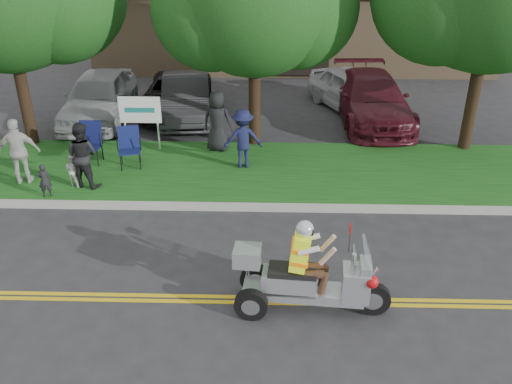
{
  "coord_description": "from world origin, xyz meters",
  "views": [
    {
      "loc": [
        1.0,
        -8.71,
        6.6
      ],
      "look_at": [
        0.69,
        2.0,
        1.03
      ],
      "focal_mm": 38.0,
      "sensor_mm": 36.0,
      "label": 1
    }
  ],
  "objects_px": {
    "trike_scooter": "(304,279)",
    "parked_car_far_right": "(353,91)",
    "spectator_adult_right": "(19,151)",
    "lawn_chair_a": "(90,140)",
    "parked_car_far_left": "(99,97)",
    "spectator_adult_mid": "(82,155)",
    "parked_car_left": "(186,97)",
    "lawn_chair_b": "(129,144)",
    "parked_car_mid": "(175,94)",
    "parked_car_right": "(371,99)"
  },
  "relations": [
    {
      "from": "lawn_chair_a",
      "to": "parked_car_mid",
      "type": "height_order",
      "value": "parked_car_mid"
    },
    {
      "from": "spectator_adult_mid",
      "to": "parked_car_left",
      "type": "relative_size",
      "value": 0.38
    },
    {
      "from": "parked_car_left",
      "to": "spectator_adult_mid",
      "type": "bearing_deg",
      "value": -114.86
    },
    {
      "from": "trike_scooter",
      "to": "parked_car_far_right",
      "type": "height_order",
      "value": "trike_scooter"
    },
    {
      "from": "parked_car_right",
      "to": "trike_scooter",
      "type": "bearing_deg",
      "value": -107.96
    },
    {
      "from": "lawn_chair_b",
      "to": "lawn_chair_a",
      "type": "bearing_deg",
      "value": 156.44
    },
    {
      "from": "lawn_chair_a",
      "to": "lawn_chair_b",
      "type": "xyz_separation_m",
      "value": [
        1.19,
        -0.24,
        -0.03
      ]
    },
    {
      "from": "trike_scooter",
      "to": "spectator_adult_mid",
      "type": "distance_m",
      "value": 7.3
    },
    {
      "from": "lawn_chair_b",
      "to": "parked_car_mid",
      "type": "bearing_deg",
      "value": 72.31
    },
    {
      "from": "lawn_chair_a",
      "to": "spectator_adult_mid",
      "type": "relative_size",
      "value": 0.68
    },
    {
      "from": "parked_car_mid",
      "to": "lawn_chair_a",
      "type": "bearing_deg",
      "value": -109.32
    },
    {
      "from": "parked_car_far_left",
      "to": "parked_car_right",
      "type": "relative_size",
      "value": 0.9
    },
    {
      "from": "lawn_chair_a",
      "to": "spectator_adult_mid",
      "type": "height_order",
      "value": "spectator_adult_mid"
    },
    {
      "from": "trike_scooter",
      "to": "parked_car_far_right",
      "type": "xyz_separation_m",
      "value": [
        2.35,
        11.41,
        0.1
      ]
    },
    {
      "from": "trike_scooter",
      "to": "spectator_adult_right",
      "type": "bearing_deg",
      "value": 150.96
    },
    {
      "from": "spectator_adult_right",
      "to": "parked_car_right",
      "type": "bearing_deg",
      "value": -162.24
    },
    {
      "from": "parked_car_left",
      "to": "parked_car_far_left",
      "type": "bearing_deg",
      "value": 179.91
    },
    {
      "from": "lawn_chair_b",
      "to": "parked_car_far_left",
      "type": "distance_m",
      "value": 4.49
    },
    {
      "from": "lawn_chair_a",
      "to": "spectator_adult_right",
      "type": "bearing_deg",
      "value": -134.3
    },
    {
      "from": "trike_scooter",
      "to": "spectator_adult_mid",
      "type": "height_order",
      "value": "trike_scooter"
    },
    {
      "from": "trike_scooter",
      "to": "lawn_chair_a",
      "type": "bearing_deg",
      "value": 137.65
    },
    {
      "from": "spectator_adult_mid",
      "to": "spectator_adult_right",
      "type": "distance_m",
      "value": 1.72
    },
    {
      "from": "parked_car_far_left",
      "to": "parked_car_mid",
      "type": "xyz_separation_m",
      "value": [
        2.5,
        1.01,
        -0.19
      ]
    },
    {
      "from": "spectator_adult_mid",
      "to": "parked_car_mid",
      "type": "height_order",
      "value": "spectator_adult_mid"
    },
    {
      "from": "spectator_adult_right",
      "to": "lawn_chair_a",
      "type": "bearing_deg",
      "value": -144.73
    },
    {
      "from": "parked_car_mid",
      "to": "trike_scooter",
      "type": "bearing_deg",
      "value": -69.45
    },
    {
      "from": "parked_car_far_right",
      "to": "parked_car_mid",
      "type": "bearing_deg",
      "value": 158.75
    },
    {
      "from": "parked_car_far_left",
      "to": "trike_scooter",
      "type": "bearing_deg",
      "value": -58.31
    },
    {
      "from": "spectator_adult_mid",
      "to": "parked_car_far_right",
      "type": "distance_m",
      "value": 10.31
    },
    {
      "from": "parked_car_mid",
      "to": "parked_car_right",
      "type": "bearing_deg",
      "value": -6.68
    },
    {
      "from": "trike_scooter",
      "to": "parked_car_right",
      "type": "distance_m",
      "value": 10.68
    },
    {
      "from": "spectator_adult_right",
      "to": "lawn_chair_b",
      "type": "bearing_deg",
      "value": -165.58
    },
    {
      "from": "parked_car_mid",
      "to": "parked_car_right",
      "type": "xyz_separation_m",
      "value": [
        7.0,
        -0.83,
        0.14
      ]
    },
    {
      "from": "parked_car_far_right",
      "to": "trike_scooter",
      "type": "bearing_deg",
      "value": -125.5
    },
    {
      "from": "spectator_adult_mid",
      "to": "parked_car_left",
      "type": "xyz_separation_m",
      "value": [
        1.87,
        5.69,
        -0.23
      ]
    },
    {
      "from": "spectator_adult_right",
      "to": "parked_car_far_left",
      "type": "relative_size",
      "value": 0.36
    },
    {
      "from": "lawn_chair_a",
      "to": "spectator_adult_right",
      "type": "relative_size",
      "value": 0.66
    },
    {
      "from": "trike_scooter",
      "to": "parked_car_left",
      "type": "bearing_deg",
      "value": 114.26
    },
    {
      "from": "parked_car_far_left",
      "to": "parked_car_left",
      "type": "distance_m",
      "value": 3.02
    },
    {
      "from": "lawn_chair_a",
      "to": "parked_car_mid",
      "type": "relative_size",
      "value": 0.25
    },
    {
      "from": "spectator_adult_right",
      "to": "parked_car_far_left",
      "type": "xyz_separation_m",
      "value": [
        0.59,
        5.21,
        -0.15
      ]
    },
    {
      "from": "lawn_chair_b",
      "to": "parked_car_left",
      "type": "distance_m",
      "value": 4.47
    },
    {
      "from": "trike_scooter",
      "to": "parked_car_far_right",
      "type": "bearing_deg",
      "value": 83.37
    },
    {
      "from": "lawn_chair_a",
      "to": "parked_car_far_left",
      "type": "relative_size",
      "value": 0.24
    },
    {
      "from": "parked_car_far_left",
      "to": "spectator_adult_mid",
      "type": "bearing_deg",
      "value": -79.79
    },
    {
      "from": "parked_car_left",
      "to": "parked_car_right",
      "type": "xyz_separation_m",
      "value": [
        6.5,
        -0.16,
        0.06
      ]
    },
    {
      "from": "spectator_adult_mid",
      "to": "parked_car_right",
      "type": "height_order",
      "value": "spectator_adult_mid"
    },
    {
      "from": "spectator_adult_mid",
      "to": "parked_car_mid",
      "type": "relative_size",
      "value": 0.37
    },
    {
      "from": "parked_car_left",
      "to": "parked_car_far_right",
      "type": "height_order",
      "value": "parked_car_far_right"
    },
    {
      "from": "parked_car_left",
      "to": "lawn_chair_b",
      "type": "bearing_deg",
      "value": -109.5
    }
  ]
}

